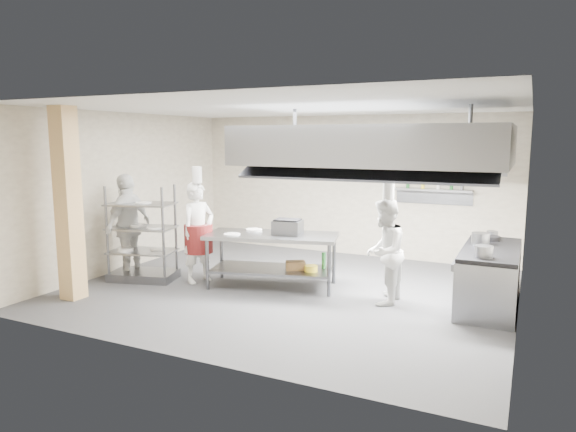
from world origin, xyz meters
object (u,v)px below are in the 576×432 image
at_px(chef_plating, 129,226).
at_px(stockpot, 480,239).
at_px(island, 272,260).
at_px(chef_head, 198,232).
at_px(chef_line, 384,252).
at_px(griddle, 288,227).
at_px(cooking_range, 490,279).
at_px(pass_rack, 142,233).

xyz_separation_m(chef_plating, stockpot, (5.91, 1.17, 0.05)).
relative_size(island, chef_head, 1.25).
height_order(chef_line, chef_plating, chef_plating).
relative_size(island, griddle, 4.70).
relative_size(island, stockpot, 8.30).
bearing_deg(griddle, chef_line, -13.84).
bearing_deg(chef_plating, chef_line, 93.12).
height_order(cooking_range, griddle, griddle).
bearing_deg(chef_plating, stockpot, 98.50).
relative_size(pass_rack, chef_line, 1.05).
xyz_separation_m(cooking_range, chef_head, (-4.74, -0.75, 0.46)).
xyz_separation_m(chef_plating, griddle, (2.88, 0.67, 0.08)).
relative_size(cooking_range, chef_line, 1.24).
height_order(chef_head, chef_line, chef_head).
relative_size(chef_head, chef_plating, 0.93).
bearing_deg(pass_rack, island, -1.05).
distance_m(griddle, stockpot, 3.07).
distance_m(island, chef_head, 1.40).
height_order(island, pass_rack, pass_rack).
xyz_separation_m(cooking_range, chef_line, (-1.48, -0.54, 0.39)).
xyz_separation_m(chef_head, chef_plating, (-1.34, -0.26, 0.07)).
bearing_deg(chef_line, chef_head, -86.74).
relative_size(chef_head, stockpot, 6.64).
bearing_deg(chef_head, pass_rack, 126.41).
relative_size(cooking_range, griddle, 4.27).
xyz_separation_m(pass_rack, stockpot, (5.54, 1.24, 0.14)).
bearing_deg(griddle, pass_rack, -170.92).
bearing_deg(cooking_range, chef_head, -171.05).
bearing_deg(griddle, chef_plating, -174.24).
bearing_deg(island, griddle, 14.91).
bearing_deg(griddle, chef_head, -172.48).
relative_size(island, chef_line, 1.36).
height_order(pass_rack, chef_plating, chef_plating).
distance_m(pass_rack, griddle, 2.62).
relative_size(chef_head, chef_line, 1.09).
height_order(griddle, stockpot, griddle).
height_order(pass_rack, griddle, pass_rack).
distance_m(cooking_range, griddle, 3.27).
height_order(pass_rack, cooking_range, pass_rack).
xyz_separation_m(pass_rack, chef_head, (0.97, 0.33, 0.03)).
bearing_deg(chef_plating, chef_head, 98.28).
height_order(cooking_range, stockpot, stockpot).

